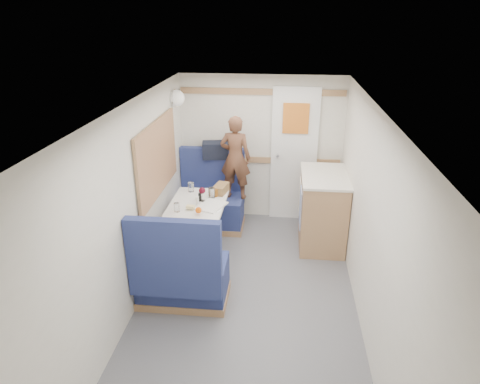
# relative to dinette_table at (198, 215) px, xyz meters

# --- Properties ---
(floor) EXTENTS (4.50, 4.50, 0.00)m
(floor) POSITION_rel_dinette_table_xyz_m (0.65, -1.00, -0.57)
(floor) COLOR #515156
(floor) RESTS_ON ground
(ceiling) EXTENTS (4.50, 4.50, 0.00)m
(ceiling) POSITION_rel_dinette_table_xyz_m (0.65, -1.00, 1.43)
(ceiling) COLOR silver
(ceiling) RESTS_ON wall_back
(wall_back) EXTENTS (2.20, 0.02, 2.00)m
(wall_back) POSITION_rel_dinette_table_xyz_m (0.65, 1.25, 0.43)
(wall_back) COLOR silver
(wall_back) RESTS_ON floor
(wall_left) EXTENTS (0.02, 4.50, 2.00)m
(wall_left) POSITION_rel_dinette_table_xyz_m (-0.45, -1.00, 0.43)
(wall_left) COLOR silver
(wall_left) RESTS_ON floor
(wall_right) EXTENTS (0.02, 4.50, 2.00)m
(wall_right) POSITION_rel_dinette_table_xyz_m (1.75, -1.00, 0.43)
(wall_right) COLOR silver
(wall_right) RESTS_ON floor
(oak_trim_low) EXTENTS (2.15, 0.02, 0.08)m
(oak_trim_low) POSITION_rel_dinette_table_xyz_m (0.65, 1.23, 0.28)
(oak_trim_low) COLOR #8F6140
(oak_trim_low) RESTS_ON wall_back
(oak_trim_high) EXTENTS (2.15, 0.02, 0.08)m
(oak_trim_high) POSITION_rel_dinette_table_xyz_m (0.65, 1.23, 1.21)
(oak_trim_high) COLOR #8F6140
(oak_trim_high) RESTS_ON wall_back
(side_window) EXTENTS (0.04, 1.30, 0.72)m
(side_window) POSITION_rel_dinette_table_xyz_m (-0.43, 0.00, 0.68)
(side_window) COLOR #B3C1A3
(side_window) RESTS_ON wall_left
(rear_door) EXTENTS (0.62, 0.12, 1.86)m
(rear_door) POSITION_rel_dinette_table_xyz_m (1.10, 1.22, 0.41)
(rear_door) COLOR white
(rear_door) RESTS_ON wall_back
(dinette_table) EXTENTS (0.62, 0.92, 0.72)m
(dinette_table) POSITION_rel_dinette_table_xyz_m (0.00, 0.00, 0.00)
(dinette_table) COLOR white
(dinette_table) RESTS_ON floor
(bench_far) EXTENTS (0.90, 0.59, 1.05)m
(bench_far) POSITION_rel_dinette_table_xyz_m (-0.00, 0.86, -0.27)
(bench_far) COLOR #17234B
(bench_far) RESTS_ON floor
(bench_near) EXTENTS (0.90, 0.59, 1.05)m
(bench_near) POSITION_rel_dinette_table_xyz_m (-0.00, -0.86, -0.27)
(bench_near) COLOR #17234B
(bench_near) RESTS_ON floor
(ledge) EXTENTS (0.90, 0.14, 0.04)m
(ledge) POSITION_rel_dinette_table_xyz_m (-0.00, 1.12, 0.31)
(ledge) COLOR #8F6140
(ledge) RESTS_ON bench_far
(dome_light) EXTENTS (0.20, 0.20, 0.20)m
(dome_light) POSITION_rel_dinette_table_xyz_m (-0.39, 0.85, 1.18)
(dome_light) COLOR white
(dome_light) RESTS_ON wall_left
(galley_counter) EXTENTS (0.57, 0.92, 0.92)m
(galley_counter) POSITION_rel_dinette_table_xyz_m (1.47, 0.55, -0.10)
(galley_counter) COLOR #8F6140
(galley_counter) RESTS_ON floor
(person) EXTENTS (0.43, 0.31, 1.10)m
(person) POSITION_rel_dinette_table_xyz_m (0.34, 0.84, 0.43)
(person) COLOR brown
(person) RESTS_ON bench_far
(duffel_bag) EXTENTS (0.48, 0.29, 0.22)m
(duffel_bag) POSITION_rel_dinette_table_xyz_m (0.09, 1.12, 0.44)
(duffel_bag) COLOR black
(duffel_bag) RESTS_ON ledge
(tray) EXTENTS (0.36, 0.40, 0.02)m
(tray) POSITION_rel_dinette_table_xyz_m (0.18, -0.07, 0.16)
(tray) COLOR white
(tray) RESTS_ON dinette_table
(orange_fruit) EXTENTS (0.07, 0.07, 0.07)m
(orange_fruit) POSITION_rel_dinette_table_xyz_m (0.07, -0.28, 0.21)
(orange_fruit) COLOR orange
(orange_fruit) RESTS_ON tray
(cheese_block) EXTENTS (0.10, 0.07, 0.03)m
(cheese_block) POSITION_rel_dinette_table_xyz_m (-0.04, -0.18, 0.19)
(cheese_block) COLOR #E4DA84
(cheese_block) RESTS_ON tray
(wine_glass) EXTENTS (0.08, 0.08, 0.17)m
(wine_glass) POSITION_rel_dinette_table_xyz_m (0.05, 0.07, 0.28)
(wine_glass) COLOR white
(wine_glass) RESTS_ON dinette_table
(tumbler_left) EXTENTS (0.06, 0.06, 0.10)m
(tumbler_left) POSITION_rel_dinette_table_xyz_m (-0.18, -0.23, 0.20)
(tumbler_left) COLOR white
(tumbler_left) RESTS_ON dinette_table
(tumbler_mid) EXTENTS (0.07, 0.07, 0.12)m
(tumbler_mid) POSITION_rel_dinette_table_xyz_m (-0.14, 0.34, 0.21)
(tumbler_mid) COLOR white
(tumbler_mid) RESTS_ON dinette_table
(tumbler_right) EXTENTS (0.08, 0.08, 0.12)m
(tumbler_right) POSITION_rel_dinette_table_xyz_m (0.14, 0.18, 0.22)
(tumbler_right) COLOR silver
(tumbler_right) RESTS_ON dinette_table
(beer_glass) EXTENTS (0.06, 0.06, 0.09)m
(beer_glass) POSITION_rel_dinette_table_xyz_m (0.18, 0.22, 0.20)
(beer_glass) COLOR brown
(beer_glass) RESTS_ON dinette_table
(pepper_grinder) EXTENTS (0.04, 0.04, 0.10)m
(pepper_grinder) POSITION_rel_dinette_table_xyz_m (0.02, 0.07, 0.20)
(pepper_grinder) COLOR black
(pepper_grinder) RESTS_ON dinette_table
(salt_grinder) EXTENTS (0.04, 0.04, 0.10)m
(salt_grinder) POSITION_rel_dinette_table_xyz_m (0.01, -0.04, 0.20)
(salt_grinder) COLOR silver
(salt_grinder) RESTS_ON dinette_table
(bread_loaf) EXTENTS (0.18, 0.27, 0.10)m
(bread_loaf) POSITION_rel_dinette_table_xyz_m (0.22, 0.34, 0.21)
(bread_loaf) COLOR brown
(bread_loaf) RESTS_ON dinette_table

